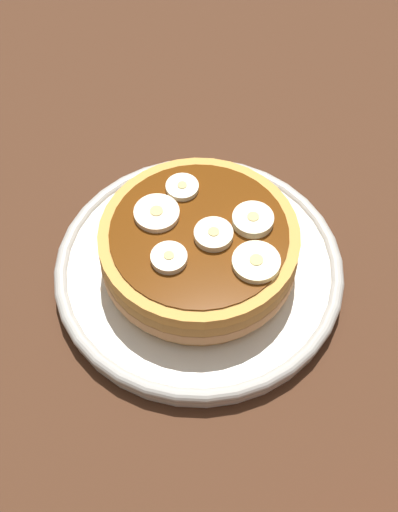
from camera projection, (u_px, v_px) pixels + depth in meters
The scene contains 9 objects.
ground_plane at pixel (199, 287), 59.85cm from camera, with size 140.00×140.00×3.00cm, color #422616.
plate at pixel (199, 270), 57.74cm from camera, with size 23.70×23.70×1.98cm.
pancake_stack at pixel (199, 250), 55.27cm from camera, with size 15.80×16.59×4.66cm.
banana_slice_0 at pixel (214, 235), 52.97cm from camera, with size 2.99×2.99×0.86cm.
banana_slice_1 at pixel (169, 258), 51.78cm from camera, with size 2.74×2.74×0.79cm.
banana_slice_2 at pixel (157, 214), 54.21cm from camera, with size 3.56×3.56×0.73cm.
banana_slice_3 at pixel (182, 188), 55.72cm from camera, with size 2.64×2.64×0.69cm.
banana_slice_4 at pixel (256, 263), 51.59cm from camera, with size 3.60×3.60×0.75cm.
banana_slice_5 at pixel (253, 220), 53.72cm from camera, with size 3.20×3.20×0.94cm.
Camera 1 is at (13.62, 28.89, 49.18)cm, focal length 49.27 mm.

